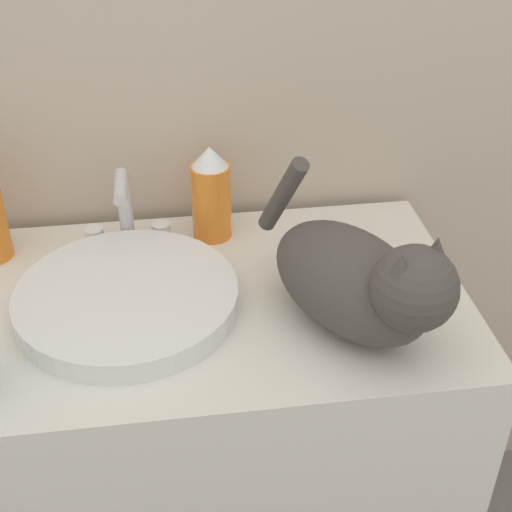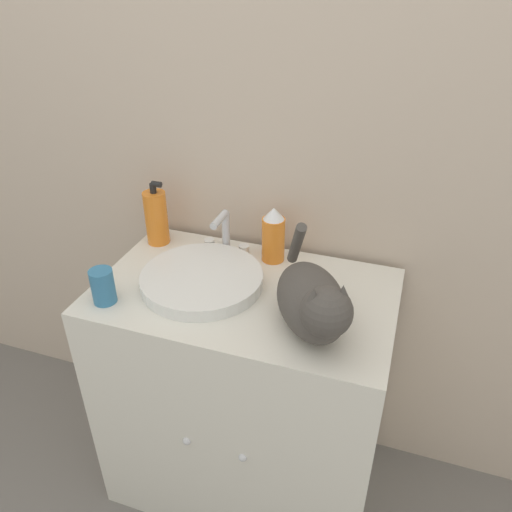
{
  "view_description": "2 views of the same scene",
  "coord_description": "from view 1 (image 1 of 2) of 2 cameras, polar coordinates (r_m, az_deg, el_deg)",
  "views": [
    {
      "loc": [
        -0.05,
        -0.65,
        1.49
      ],
      "look_at": [
        0.08,
        0.23,
        0.89
      ],
      "focal_mm": 50.0,
      "sensor_mm": 36.0,
      "label": 1
    },
    {
      "loc": [
        0.39,
        -0.8,
        1.6
      ],
      "look_at": [
        0.04,
        0.24,
        0.93
      ],
      "focal_mm": 35.0,
      "sensor_mm": 36.0,
      "label": 2
    }
  ],
  "objects": [
    {
      "name": "faucet",
      "position": [
        1.23,
        -10.41,
        3.3
      ],
      "size": [
        0.15,
        0.11,
        0.15
      ],
      "color": "silver",
      "rests_on": "vanity_cabinet"
    },
    {
      "name": "cat",
      "position": [
        1.03,
        8.34,
        -1.95
      ],
      "size": [
        0.27,
        0.38,
        0.22
      ],
      "rotation": [
        0.0,
        0.0,
        -1.07
      ],
      "color": "#47423D",
      "rests_on": "vanity_cabinet"
    },
    {
      "name": "vanity_cabinet",
      "position": [
        1.41,
        -3.37,
        -16.35
      ],
      "size": [
        0.83,
        0.52,
        0.8
      ],
      "color": "silver",
      "rests_on": "ground_plane"
    },
    {
      "name": "sink_basin",
      "position": [
        1.11,
        -10.27,
        -3.38
      ],
      "size": [
        0.34,
        0.34,
        0.04
      ],
      "color": "white",
      "rests_on": "vanity_cabinet"
    },
    {
      "name": "spray_bottle",
      "position": [
        1.24,
        -3.62,
        4.99
      ],
      "size": [
        0.07,
        0.07,
        0.17
      ],
      "color": "orange",
      "rests_on": "vanity_cabinet"
    }
  ]
}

